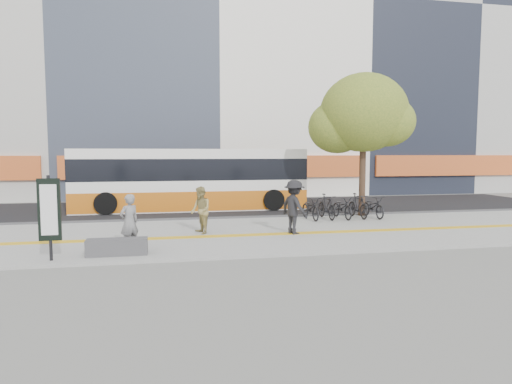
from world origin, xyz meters
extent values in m
plane|color=slate|center=(0.00, 0.00, 0.00)|extent=(120.00, 120.00, 0.00)
cube|color=gray|center=(0.00, 1.50, 0.04)|extent=(40.00, 7.00, 0.08)
cube|color=#C69017|center=(0.00, 1.00, 0.09)|extent=(40.00, 0.45, 0.01)
cube|color=black|center=(0.00, 9.00, 0.03)|extent=(40.00, 8.00, 0.06)
cube|color=#39393C|center=(0.00, 5.00, 0.07)|extent=(40.00, 0.25, 0.14)
cube|color=#D55D27|center=(2.00, 14.05, 2.00)|extent=(19.00, 0.50, 1.40)
cube|color=#AFAEAA|center=(20.00, 20.00, 13.00)|extent=(16.00, 12.00, 26.00)
cube|color=#D55D27|center=(20.00, 14.05, 2.00)|extent=(15.20, 0.50, 1.40)
cube|color=#39393C|center=(-2.60, -1.20, 0.30)|extent=(1.60, 0.45, 0.45)
cylinder|color=black|center=(-4.20, -1.50, 1.18)|extent=(0.08, 0.08, 2.20)
cube|color=black|center=(-4.20, -1.50, 1.40)|extent=(0.55, 0.08, 1.60)
cube|color=white|center=(-4.20, -1.55, 1.40)|extent=(0.40, 0.02, 1.30)
cylinder|color=#3A271A|center=(7.20, 4.70, 1.68)|extent=(0.28, 0.28, 3.20)
ellipsoid|color=#4A6622|center=(7.20, 4.70, 4.60)|extent=(3.80, 3.80, 3.42)
ellipsoid|color=#4A6622|center=(6.20, 5.20, 4.00)|extent=(2.60, 2.60, 2.34)
ellipsoid|color=#4A6622|center=(8.10, 4.30, 4.20)|extent=(2.40, 2.40, 2.16)
ellipsoid|color=#4A6622|center=(7.50, 5.50, 5.40)|extent=(2.20, 2.20, 1.98)
cube|color=white|center=(-0.10, 8.50, 1.55)|extent=(11.17, 2.33, 2.98)
cube|color=#BF6013|center=(-0.10, 8.50, 0.57)|extent=(11.19, 2.35, 0.93)
cube|color=black|center=(-0.10, 8.50, 2.06)|extent=(11.19, 2.35, 1.02)
cylinder|color=black|center=(-4.01, 7.34, 0.57)|extent=(1.02, 0.33, 1.02)
cylinder|color=black|center=(-4.01, 9.66, 0.57)|extent=(1.02, 0.33, 1.02)
cylinder|color=black|center=(3.81, 7.34, 0.57)|extent=(1.02, 0.33, 1.02)
cylinder|color=black|center=(3.81, 9.66, 0.57)|extent=(1.02, 0.33, 1.02)
imported|color=black|center=(4.59, 4.00, 0.55)|extent=(0.72, 1.83, 0.94)
imported|color=black|center=(5.30, 4.00, 0.60)|extent=(0.59, 1.77, 1.05)
imported|color=black|center=(6.00, 4.00, 0.55)|extent=(0.72, 1.83, 0.94)
imported|color=black|center=(6.70, 4.00, 0.60)|extent=(0.59, 1.77, 1.05)
imported|color=black|center=(7.40, 4.00, 0.55)|extent=(0.72, 1.83, 0.94)
imported|color=black|center=(-2.31, -0.66, 0.89)|extent=(0.70, 0.66, 1.61)
imported|color=#988951|center=(-0.14, 1.62, 0.89)|extent=(0.82, 0.94, 1.62)
imported|color=black|center=(3.00, 0.95, 1.00)|extent=(1.11, 1.37, 1.85)
camera|label=1|loc=(-1.21, -13.50, 2.83)|focal=31.05mm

